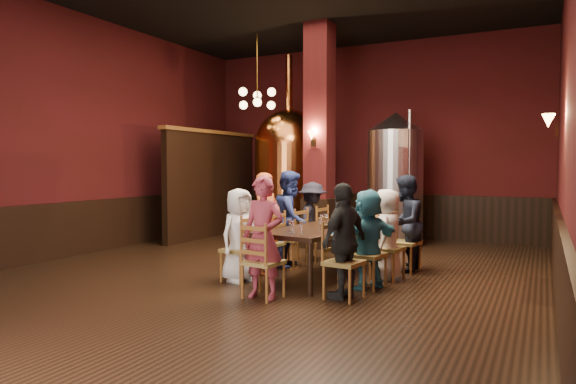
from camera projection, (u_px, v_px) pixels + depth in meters
The scene contains 41 objects.
room at pixel (265, 126), 7.69m from camera, with size 10.00×10.02×4.50m.
wainscot_right at pixel (560, 265), 6.01m from camera, with size 0.08×9.90×1.00m, color black.
wainscot_back at pixel (366, 214), 12.21m from camera, with size 7.90×0.08×1.00m, color black.
wainscot_left at pixel (79, 228), 9.55m from camera, with size 0.08×9.90×1.00m, color black.
column at pixel (320, 136), 10.32m from camera, with size 0.58×0.58×4.50m, color #450E13.
partition at pixel (212, 185), 12.03m from camera, with size 0.22×3.50×2.40m, color black.
pendant_cluster at pixel (257, 99), 11.04m from camera, with size 0.90×0.90×1.70m, color #A57226, non-canonical shape.
sconce_wall at pixel (557, 124), 6.66m from camera, with size 0.20×0.20×0.36m, color black, non-canonical shape.
sconce_column at pixel (314, 138), 10.06m from camera, with size 0.20×0.20×0.36m, color black, non-canonical shape.
dining_table at pixel (326, 231), 7.69m from camera, with size 1.32×2.51×0.75m.
chair_0 at pixel (239, 249), 7.36m from camera, with size 0.46×0.46×0.92m, color #995D27, non-canonical shape.
person_0 at pixel (239, 235), 7.35m from camera, with size 0.65×0.42×1.34m, color white.
chair_1 at pixel (267, 244), 7.91m from camera, with size 0.46×0.46×0.92m, color #995D27, non-canonical shape.
person_1 at pixel (267, 223), 7.89m from camera, with size 0.57×0.37×1.55m, color #973C1A.
chair_2 at pixel (291, 238), 8.45m from camera, with size 0.46×0.46×0.92m, color #995D27, non-canonical shape.
person_2 at pixel (291, 219), 8.44m from camera, with size 0.77×0.38×1.58m, color navy.
chair_3 at pixel (312, 234), 9.01m from camera, with size 0.46×0.46×0.92m, color #995D27, non-canonical shape.
person_3 at pixel (312, 221), 8.99m from camera, with size 0.89×0.51×1.37m, color black.
chair_4 at pixel (344, 262), 6.40m from camera, with size 0.46×0.46×0.92m, color #995D27, non-canonical shape.
person_4 at pixel (344, 241), 6.38m from camera, with size 0.85×0.35×1.45m, color black.
chair_5 at pixel (368, 254), 6.95m from camera, with size 0.46×0.46×0.92m, color #995D27, non-canonical shape.
person_5 at pixel (368, 239), 6.94m from camera, with size 1.25×0.40×1.35m, color teal.
chair_6 at pixel (387, 248), 7.49m from camera, with size 0.46×0.46×0.92m, color #995D27, non-canonical shape.
person_6 at pixel (387, 234), 7.48m from camera, with size 0.65×0.42×1.32m, color beige.
chair_7 at pixel (405, 242), 8.05m from camera, with size 0.46×0.46×0.92m, color #995D27, non-canonical shape.
person_7 at pixel (405, 223), 8.03m from camera, with size 0.74×0.36×1.52m, color black.
chair_8 at pixel (263, 262), 6.42m from camera, with size 0.46×0.46×0.92m, color #995D27, non-canonical shape.
person_8 at pixel (263, 237), 6.41m from camera, with size 0.56×0.37×1.53m, color #943142.
copper_kettle at pixel (289, 172), 11.79m from camera, with size 2.05×2.05×4.17m.
steel_vessel at pixel (395, 179), 10.67m from camera, with size 1.20×1.20×2.76m.
rose_vase at pixel (366, 206), 8.40m from camera, with size 0.23×0.23×0.38m.
wine_glass_0 at pixel (301, 228), 6.86m from camera, with size 0.07×0.07×0.17m, color white, non-canonical shape.
wine_glass_1 at pixel (320, 225), 7.16m from camera, with size 0.07×0.07×0.17m, color white, non-canonical shape.
wine_glass_2 at pixel (341, 219), 7.98m from camera, with size 0.07×0.07×0.17m, color white, non-canonical shape.
wine_glass_3 at pixel (293, 228), 6.85m from camera, with size 0.07×0.07×0.17m, color white, non-canonical shape.
wine_glass_4 at pixel (326, 220), 7.86m from camera, with size 0.07×0.07×0.17m, color white, non-canonical shape.
wine_glass_5 at pixel (290, 225), 7.10m from camera, with size 0.07×0.07×0.17m, color white, non-canonical shape.
wine_glass_6 at pixel (351, 217), 8.25m from camera, with size 0.07×0.07×0.17m, color white, non-canonical shape.
wine_glass_7 at pixel (339, 221), 7.68m from camera, with size 0.07×0.07×0.17m, color white, non-canonical shape.
wine_glass_8 at pixel (343, 218), 8.16m from camera, with size 0.07×0.07×0.17m, color white, non-canonical shape.
wine_glass_9 at pixel (322, 220), 7.77m from camera, with size 0.07×0.07×0.17m, color white, non-canonical shape.
Camera 1 is at (3.77, -6.76, 1.67)m, focal length 32.00 mm.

